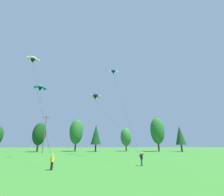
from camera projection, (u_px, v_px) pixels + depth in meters
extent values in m
cylinder|color=#472D19|center=(37.00, 148.00, 52.02)|extent=(0.55, 0.55, 2.50)
ellipsoid|color=#0F3D14|center=(39.00, 134.00, 53.41)|extent=(4.49, 4.49, 7.82)
cylinder|color=#472D19|center=(75.00, 147.00, 55.54)|extent=(0.59, 0.59, 2.96)
ellipsoid|color=#236628|center=(76.00, 131.00, 57.18)|extent=(4.99, 4.99, 9.26)
cylinder|color=#472D19|center=(96.00, 148.00, 54.16)|extent=(0.55, 0.55, 2.45)
cone|color=#0F3D14|center=(96.00, 135.00, 55.52)|extent=(3.68, 3.68, 6.99)
cylinder|color=#472D19|center=(126.00, 148.00, 56.60)|extent=(0.52, 0.52, 2.17)
ellipsoid|color=#2D7033|center=(126.00, 137.00, 57.80)|extent=(4.14, 4.14, 6.80)
cylinder|color=#472D19|center=(159.00, 147.00, 54.67)|extent=(0.60, 0.60, 3.07)
ellipsoid|color=#236628|center=(157.00, 131.00, 56.38)|extent=(5.11, 5.11, 9.62)
cylinder|color=#472D19|center=(182.00, 148.00, 53.73)|extent=(0.54, 0.54, 2.37)
cone|color=#144719|center=(180.00, 135.00, 55.05)|extent=(3.61, 3.61, 6.75)
cylinder|color=brown|center=(45.00, 134.00, 47.51)|extent=(0.26, 0.26, 11.56)
cube|color=brown|center=(47.00, 117.00, 49.01)|extent=(2.20, 0.14, 0.14)
cylinder|color=black|center=(51.00, 166.00, 16.34)|extent=(0.17, 0.17, 0.84)
cylinder|color=black|center=(52.00, 166.00, 16.52)|extent=(0.17, 0.17, 0.84)
cube|color=yellow|center=(52.00, 159.00, 16.64)|extent=(0.36, 0.44, 0.60)
sphere|color=tan|center=(53.00, 155.00, 16.77)|extent=(0.22, 0.22, 0.22)
cylinder|color=yellow|center=(51.00, 158.00, 16.46)|extent=(0.52, 0.27, 0.35)
cylinder|color=yellow|center=(54.00, 157.00, 16.90)|extent=(0.52, 0.27, 0.35)
cylinder|color=navy|center=(142.00, 163.00, 19.45)|extent=(0.13, 0.13, 0.84)
cylinder|color=navy|center=(141.00, 162.00, 19.64)|extent=(0.13, 0.13, 0.84)
cube|color=black|center=(141.00, 157.00, 19.75)|extent=(0.25, 0.39, 0.60)
sphere|color=tan|center=(141.00, 153.00, 19.88)|extent=(0.22, 0.22, 0.22)
cylinder|color=black|center=(142.00, 155.00, 19.57)|extent=(0.53, 0.10, 0.35)
cylinder|color=black|center=(141.00, 155.00, 20.03)|extent=(0.53, 0.10, 0.35)
ellipsoid|color=white|center=(33.00, 58.00, 35.34)|extent=(2.19, 1.92, 0.81)
ellipsoid|color=silver|center=(38.00, 61.00, 35.85)|extent=(1.32, 1.33, 0.99)
ellipsoid|color=silver|center=(27.00, 58.00, 34.63)|extent=(1.28, 1.25, 0.99)
cone|color=black|center=(33.00, 61.00, 35.22)|extent=(1.41, 1.41, 0.89)
cylinder|color=black|center=(38.00, 92.00, 25.98)|extent=(10.52, 14.18, 19.19)
ellipsoid|color=blue|center=(113.00, 71.00, 37.71)|extent=(1.41, 0.93, 0.64)
ellipsoid|color=white|center=(117.00, 72.00, 37.60)|extent=(0.75, 0.72, 0.76)
ellipsoid|color=white|center=(110.00, 72.00, 37.68)|extent=(0.84, 0.73, 0.76)
cone|color=black|center=(113.00, 73.00, 37.62)|extent=(0.84, 0.84, 0.64)
cylinder|color=black|center=(122.00, 101.00, 28.69)|extent=(2.04, 13.32, 17.79)
ellipsoid|color=teal|center=(40.00, 87.00, 33.04)|extent=(1.77, 1.60, 0.83)
ellipsoid|color=#0F666B|center=(45.00, 89.00, 33.53)|extent=(1.03, 1.03, 0.94)
ellipsoid|color=#0F666B|center=(35.00, 87.00, 32.40)|extent=(0.98, 1.06, 0.94)
cone|color=black|center=(40.00, 89.00, 32.94)|extent=(1.18, 1.18, 0.73)
cylinder|color=black|center=(43.00, 112.00, 24.85)|extent=(7.73, 13.71, 12.16)
ellipsoid|color=purple|center=(95.00, 95.00, 42.84)|extent=(2.35, 2.13, 1.11)
ellipsoid|color=silver|center=(99.00, 97.00, 43.31)|extent=(1.45, 1.49, 1.24)
ellipsoid|color=silver|center=(91.00, 96.00, 42.18)|extent=(1.27, 1.51, 1.24)
cone|color=black|center=(95.00, 98.00, 42.74)|extent=(1.43, 1.43, 0.92)
cylinder|color=black|center=(109.00, 116.00, 31.23)|extent=(6.61, 20.45, 13.11)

